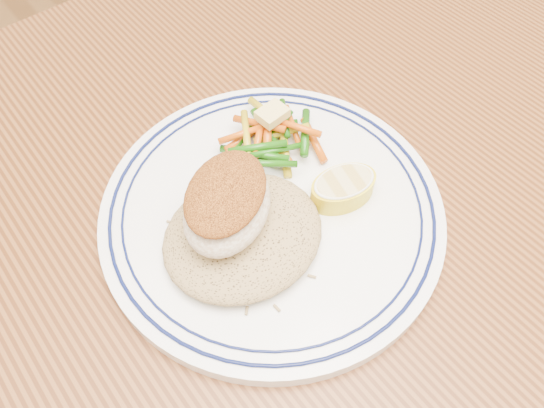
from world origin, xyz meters
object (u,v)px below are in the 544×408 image
(rice_pilaf, at_px, (243,233))
(lemon_wedge, at_px, (343,188))
(dining_table, at_px, (315,280))
(fish_fillet, at_px, (227,204))
(vegetable_pile, at_px, (271,136))
(plate, at_px, (272,211))

(rice_pilaf, bearing_deg, lemon_wedge, -10.35)
(dining_table, distance_m, fish_fillet, 0.17)
(dining_table, relative_size, vegetable_pile, 14.63)
(plate, height_order, rice_pilaf, rice_pilaf)
(plate, bearing_deg, lemon_wedge, -27.86)
(plate, xyz_separation_m, lemon_wedge, (0.06, -0.03, 0.02))
(dining_table, bearing_deg, fish_fillet, 149.82)
(rice_pilaf, xyz_separation_m, lemon_wedge, (0.10, -0.02, -0.00))
(dining_table, bearing_deg, vegetable_pile, 79.50)
(rice_pilaf, relative_size, vegetable_pile, 1.34)
(rice_pilaf, height_order, lemon_wedge, rice_pilaf)
(fish_fillet, xyz_separation_m, lemon_wedge, (0.10, -0.03, -0.03))
(lemon_wedge, bearing_deg, fish_fillet, 162.73)
(fish_fillet, bearing_deg, vegetable_pile, 32.05)
(plate, height_order, lemon_wedge, lemon_wedge)
(plate, xyz_separation_m, vegetable_pile, (0.04, 0.06, 0.02))
(fish_fillet, height_order, vegetable_pile, fish_fillet)
(dining_table, xyz_separation_m, lemon_wedge, (0.03, 0.01, 0.12))
(rice_pilaf, xyz_separation_m, fish_fillet, (-0.00, 0.01, 0.03))
(rice_pilaf, height_order, fish_fillet, fish_fillet)
(plate, relative_size, lemon_wedge, 4.46)
(plate, relative_size, vegetable_pile, 2.95)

